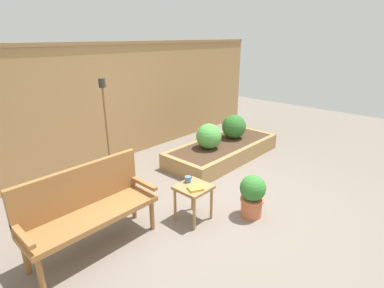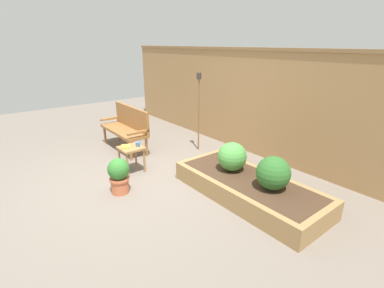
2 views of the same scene
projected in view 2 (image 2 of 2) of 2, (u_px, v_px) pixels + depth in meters
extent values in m
plane|color=#70665B|center=(137.00, 180.00, 4.89)|extent=(14.00, 14.00, 0.00)
cube|color=#A37A4C|center=(242.00, 102.00, 6.05)|extent=(8.40, 0.10, 2.10)
cube|color=olive|center=(246.00, 49.00, 5.68)|extent=(8.40, 0.14, 0.06)
cylinder|color=#936033|center=(147.00, 147.00, 5.86)|extent=(0.06, 0.06, 0.40)
cylinder|color=#936033|center=(131.00, 151.00, 5.65)|extent=(0.06, 0.06, 0.40)
cylinder|color=#936033|center=(119.00, 132.00, 6.83)|extent=(0.06, 0.06, 0.40)
cylinder|color=#936033|center=(105.00, 135.00, 6.62)|extent=(0.06, 0.06, 0.40)
cube|color=#936033|center=(124.00, 131.00, 6.16)|extent=(1.44, 0.48, 0.06)
cube|color=#936033|center=(131.00, 117.00, 6.19)|extent=(1.44, 0.06, 0.48)
cube|color=#936033|center=(110.00, 119.00, 6.63)|extent=(0.06, 0.48, 0.04)
cube|color=#936033|center=(138.00, 132.00, 5.61)|extent=(0.06, 0.48, 0.04)
cylinder|color=#9E7042|center=(144.00, 161.00, 5.12)|extent=(0.04, 0.04, 0.44)
cylinder|color=#9E7042|center=(128.00, 166.00, 4.92)|extent=(0.04, 0.04, 0.44)
cylinder|color=#9E7042|center=(136.00, 156.00, 5.36)|extent=(0.04, 0.04, 0.44)
cylinder|color=#9E7042|center=(120.00, 160.00, 5.17)|extent=(0.04, 0.04, 0.44)
cube|color=#9E7042|center=(131.00, 148.00, 5.06)|extent=(0.40, 0.40, 0.04)
cylinder|color=teal|center=(138.00, 144.00, 5.09)|extent=(0.08, 0.08, 0.08)
torus|color=teal|center=(139.00, 145.00, 5.05)|extent=(0.06, 0.01, 0.06)
cube|color=gold|center=(125.00, 146.00, 5.04)|extent=(0.22, 0.20, 0.03)
cylinder|color=#C66642|center=(120.00, 186.00, 4.45)|extent=(0.27, 0.27, 0.22)
cylinder|color=#C66642|center=(119.00, 179.00, 4.41)|extent=(0.31, 0.31, 0.04)
sphere|color=#33752D|center=(118.00, 169.00, 4.35)|extent=(0.34, 0.34, 0.34)
cube|color=#997547|center=(227.00, 197.00, 4.05)|extent=(2.40, 0.09, 0.30)
cube|color=#997547|center=(267.00, 179.00, 4.58)|extent=(2.40, 0.09, 0.30)
cube|color=#997547|center=(200.00, 164.00, 5.17)|extent=(0.09, 0.82, 0.30)
cube|color=#997547|center=(320.00, 224.00, 3.46)|extent=(0.09, 0.82, 0.30)
cube|color=#422D1E|center=(248.00, 188.00, 4.31)|extent=(2.22, 0.82, 0.30)
cylinder|color=brown|center=(232.00, 168.00, 4.57)|extent=(0.04, 0.04, 0.06)
sphere|color=#4C9942|center=(232.00, 157.00, 4.50)|extent=(0.46, 0.46, 0.46)
cylinder|color=brown|center=(272.00, 186.00, 3.98)|extent=(0.04, 0.04, 0.06)
sphere|color=#2D6628|center=(273.00, 173.00, 3.91)|extent=(0.48, 0.48, 0.48)
cylinder|color=brown|center=(199.00, 116.00, 6.03)|extent=(0.03, 0.03, 1.54)
cylinder|color=#332D28|center=(199.00, 76.00, 5.75)|extent=(0.10, 0.10, 0.13)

